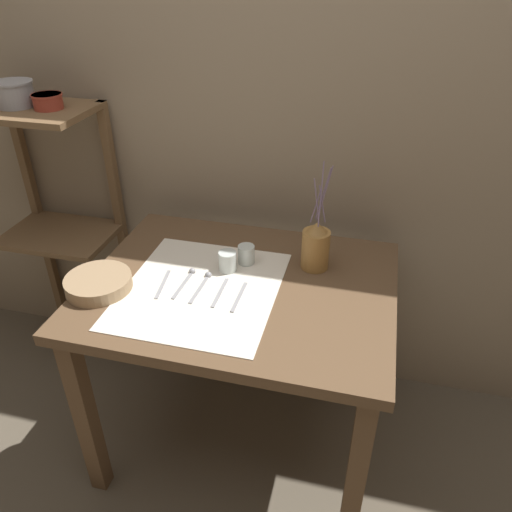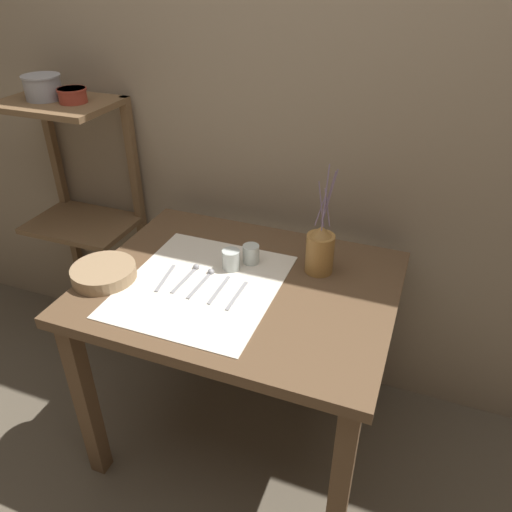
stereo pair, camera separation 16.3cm
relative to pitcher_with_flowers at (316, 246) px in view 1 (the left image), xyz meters
The scene contains 16 objects.
ground_plane 0.91m from the pitcher_with_flowers, 144.22° to the right, with size 12.00×12.00×0.00m, color brown.
stone_wall_back 0.54m from the pitcher_with_flowers, 123.32° to the left, with size 7.00×0.06×2.40m.
wooden_table 0.35m from the pitcher_with_flowers, 144.22° to the right, with size 1.05×0.82×0.78m.
wooden_shelf_unit 1.16m from the pitcher_with_flowers, behind, with size 0.47×0.33×1.24m.
linen_cloth 0.43m from the pitcher_with_flowers, 146.40° to the right, with size 0.51×0.58×0.00m.
pitcher_with_flowers is the anchor object (origin of this frame).
wooden_bowl 0.75m from the pitcher_with_flowers, 155.33° to the right, with size 0.22×0.22×0.05m.
glass_tumbler_near 0.32m from the pitcher_with_flowers, 161.31° to the right, with size 0.06×0.06×0.07m.
glass_tumbler_far 0.25m from the pitcher_with_flowers, behind, with size 0.06×0.06×0.07m.
fork_outer 0.55m from the pitcher_with_flowers, 153.39° to the right, with size 0.03×0.17×0.00m.
spoon_inner 0.46m from the pitcher_with_flowers, 156.82° to the right, with size 0.03×0.18×0.02m.
spoon_outer 0.40m from the pitcher_with_flowers, 152.10° to the right, with size 0.02×0.18×0.02m.
fork_inner 0.38m from the pitcher_with_flowers, 139.36° to the right, with size 0.01×0.17×0.00m.
knife_center 0.34m from the pitcher_with_flowers, 130.40° to the right, with size 0.01×0.17×0.00m.
metal_pot_large 1.28m from the pitcher_with_flowers, behind, with size 0.15×0.15×0.09m.
metal_pot_small 1.14m from the pitcher_with_flowers, behind, with size 0.11×0.11×0.06m.
Camera 1 is at (0.40, -1.35, 1.77)m, focal length 35.00 mm.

